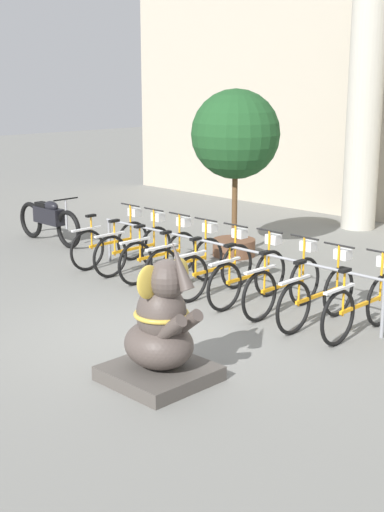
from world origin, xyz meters
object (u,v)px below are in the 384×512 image
object	(u,v)px
bicycle_8	(362,304)
motorcycle	(49,219)
bicycle_0	(112,242)
bicycle_6	(284,284)
bicycle_2	(160,254)
bicycle_4	(216,268)
bicycle_1	(135,248)
potted_tree	(236,140)
elephant_statue	(161,334)
bicycle_3	(187,261)
bicycle_7	(318,294)
bicycle_5	(250,275)

from	to	relation	value
bicycle_8	motorcycle	bearing A→B (deg)	178.86
bicycle_0	bicycle_6	bearing A→B (deg)	0.87
bicycle_0	bicycle_2	world-z (taller)	same
bicycle_2	bicycle_6	size ratio (longest dim) A/B	1.00
bicycle_8	bicycle_4	bearing A→B (deg)	-178.78
bicycle_0	bicycle_4	size ratio (longest dim) A/B	1.00
bicycle_1	potted_tree	distance (m)	2.68
bicycle_2	bicycle_4	size ratio (longest dim) A/B	1.00
elephant_statue	motorcycle	size ratio (longest dim) A/B	0.79
bicycle_1	bicycle_4	size ratio (longest dim) A/B	1.00
bicycle_3	bicycle_2	bearing A→B (deg)	178.27
bicycle_2	bicycle_4	world-z (taller)	same
bicycle_3	elephant_statue	size ratio (longest dim) A/B	1.06
bicycle_7	motorcycle	distance (m)	6.59
bicycle_7	elephant_statue	distance (m)	2.73
bicycle_7	bicycle_8	world-z (taller)	same
bicycle_2	bicycle_6	bearing A→B (deg)	1.15
bicycle_5	potted_tree	size ratio (longest dim) A/B	0.57
bicycle_4	bicycle_1	bearing A→B (deg)	179.96
bicycle_4	bicycle_8	distance (m)	2.50
bicycle_3	bicycle_0	bearing A→B (deg)	179.64
bicycle_1	motorcycle	size ratio (longest dim) A/B	0.84
bicycle_3	bicycle_7	size ratio (longest dim) A/B	1.00
bicycle_2	bicycle_5	bearing A→B (deg)	1.15
bicycle_4	bicycle_6	world-z (taller)	same
bicycle_4	bicycle_7	distance (m)	1.87
bicycle_5	bicycle_6	xyz separation A→B (m)	(0.62, 0.01, 0.00)
bicycle_0	bicycle_1	world-z (taller)	same
bicycle_0	bicycle_1	distance (m)	0.62
bicycle_1	bicycle_6	world-z (taller)	same
bicycle_7	elephant_statue	bearing A→B (deg)	-92.24
bicycle_1	bicycle_8	world-z (taller)	same
motorcycle	potted_tree	xyz separation A→B (m)	(3.28, 1.82, 1.65)
bicycle_8	motorcycle	world-z (taller)	bicycle_8
bicycle_2	elephant_statue	world-z (taller)	elephant_statue
bicycle_2	bicycle_8	size ratio (longest dim) A/B	1.00
bicycle_6	bicycle_5	bearing A→B (deg)	-178.86
bicycle_3	potted_tree	xyz separation A→B (m)	(-0.81, 2.03, 1.71)
bicycle_7	potted_tree	world-z (taller)	potted_tree
bicycle_1	bicycle_2	bearing A→B (deg)	0.78
bicycle_1	bicycle_7	world-z (taller)	same
bicycle_7	bicycle_8	size ratio (longest dim) A/B	1.00
bicycle_4	bicycle_8	size ratio (longest dim) A/B	1.00
bicycle_1	bicycle_2	world-z (taller)	same
bicycle_3	bicycle_5	world-z (taller)	same
bicycle_0	bicycle_3	distance (m)	1.87
bicycle_4	elephant_statue	xyz separation A→B (m)	(1.77, -2.73, 0.13)
bicycle_5	motorcycle	world-z (taller)	bicycle_5
bicycle_5	bicycle_7	world-z (taller)	same
bicycle_5	bicycle_3	bearing A→B (deg)	-177.41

